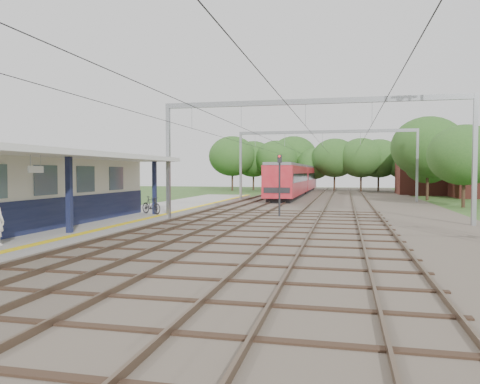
# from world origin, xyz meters

# --- Properties ---
(ground) EXTENTS (160.00, 160.00, 0.00)m
(ground) POSITION_xyz_m (0.00, 0.00, 0.00)
(ground) COLOR #2D4C1E
(ground) RESTS_ON ground
(ballast_bed) EXTENTS (18.00, 90.00, 0.10)m
(ballast_bed) POSITION_xyz_m (4.00, 30.00, 0.05)
(ballast_bed) COLOR #473D33
(ballast_bed) RESTS_ON ground
(platform) EXTENTS (5.00, 52.00, 0.35)m
(platform) POSITION_xyz_m (-7.50, 14.00, 0.17)
(platform) COLOR gray
(platform) RESTS_ON ground
(yellow_stripe) EXTENTS (0.45, 52.00, 0.01)m
(yellow_stripe) POSITION_xyz_m (-5.25, 14.00, 0.35)
(yellow_stripe) COLOR yellow
(yellow_stripe) RESTS_ON platform
(station_building) EXTENTS (3.41, 18.00, 3.40)m
(station_building) POSITION_xyz_m (-8.88, 7.00, 2.04)
(station_building) COLOR beige
(station_building) RESTS_ON platform
(canopy) EXTENTS (6.40, 20.00, 3.44)m
(canopy) POSITION_xyz_m (-7.77, 6.00, 3.64)
(canopy) COLOR #121738
(canopy) RESTS_ON platform
(rail_tracks) EXTENTS (11.80, 88.00, 0.15)m
(rail_tracks) POSITION_xyz_m (1.50, 30.00, 0.18)
(rail_tracks) COLOR brown
(rail_tracks) RESTS_ON ballast_bed
(catenary_system) EXTENTS (17.22, 88.00, 7.00)m
(catenary_system) POSITION_xyz_m (3.39, 25.28, 5.51)
(catenary_system) COLOR gray
(catenary_system) RESTS_ON ground
(tree_band) EXTENTS (31.72, 30.88, 8.82)m
(tree_band) POSITION_xyz_m (3.84, 57.12, 4.92)
(tree_band) COLOR #382619
(tree_band) RESTS_ON ground
(house_far) EXTENTS (8.00, 6.12, 8.66)m
(house_far) POSITION_xyz_m (16.00, 52.00, 3.23)
(house_far) COLOR brown
(house_far) RESTS_ON ground
(bicycle) EXTENTS (1.80, 1.32, 1.07)m
(bicycle) POSITION_xyz_m (-6.12, 15.00, 0.89)
(bicycle) COLOR black
(bicycle) RESTS_ON platform
(train) EXTENTS (2.81, 34.95, 3.70)m
(train) POSITION_xyz_m (-0.50, 46.98, 2.07)
(train) COLOR black
(train) RESTS_ON ballast_bed
(signal_post) EXTENTS (0.31, 0.28, 4.00)m
(signal_post) POSITION_xyz_m (1.35, 17.86, 2.44)
(signal_post) COLOR black
(signal_post) RESTS_ON ground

